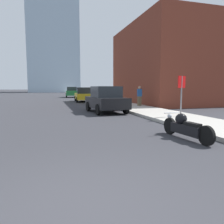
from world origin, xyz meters
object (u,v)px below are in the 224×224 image
Objects in this scene: motorcycle at (185,127)px; stop_sign at (181,89)px; parked_car_yellow at (84,95)px; pedestrian at (140,96)px; parked_car_green at (72,92)px; parked_car_black at (106,100)px.

stop_sign is (2.32, 3.74, 1.17)m from motorcycle.
pedestrian is (3.24, -8.85, 0.15)m from parked_car_yellow.
motorcycle is 4.55m from stop_sign.
parked_car_green is 1.99× the size of stop_sign.
parked_car_black is at bearing 88.44° from motorcycle.
parked_car_black is 2.49× the size of pedestrian.
pedestrian reaches higher than parked_car_green.
motorcycle is 31.23m from parked_car_green.
parked_car_green is at bearing 99.54° from pedestrian.
pedestrian is at bearing 33.27° from parked_car_black.
parked_car_black is 5.10m from stop_sign.
parked_car_green reaches higher than parked_car_black.
parked_car_black reaches higher than motorcycle.
pedestrian is at bearing -75.88° from parked_car_green.
parked_car_yellow is 2.25× the size of stop_sign.
parked_car_green is (-0.22, 11.76, 0.07)m from parked_car_yellow.
parked_car_green is (0.06, 23.32, 0.03)m from parked_car_black.
parked_car_black is 4.45m from pedestrian.
parked_car_green is 27.63m from stop_sign.
motorcycle is at bearing -90.38° from parked_car_black.
parked_car_green is at bearing 85.36° from motorcycle.
stop_sign reaches higher than pedestrian.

